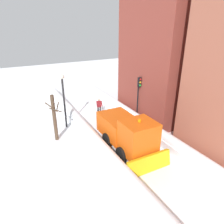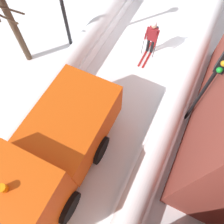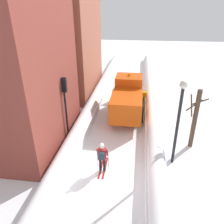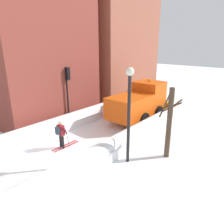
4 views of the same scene
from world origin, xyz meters
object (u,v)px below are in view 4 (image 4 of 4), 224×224
plow_truck (140,102)px  street_lamp (129,104)px  skier (61,132)px  bare_tree_near (169,122)px  traffic_light_pole (68,85)px

plow_truck → street_lamp: bearing=-62.3°
street_lamp → plow_truck: bearing=117.7°
plow_truck → skier: size_ratio=3.31×
street_lamp → bare_tree_near: size_ratio=1.27×
plow_truck → bare_tree_near: 5.87m
traffic_light_pole → street_lamp: 6.89m
bare_tree_near → street_lamp: bearing=-126.4°
plow_truck → skier: (-0.88, -7.00, -0.48)m
street_lamp → bare_tree_near: 2.51m
skier → street_lamp: street_lamp is taller
street_lamp → bare_tree_near: bearing=53.6°
plow_truck → skier: plow_truck is taller
traffic_light_pole → street_lamp: size_ratio=0.87×
skier → bare_tree_near: bearing=30.6°
plow_truck → street_lamp: (3.00, -5.73, 1.65)m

